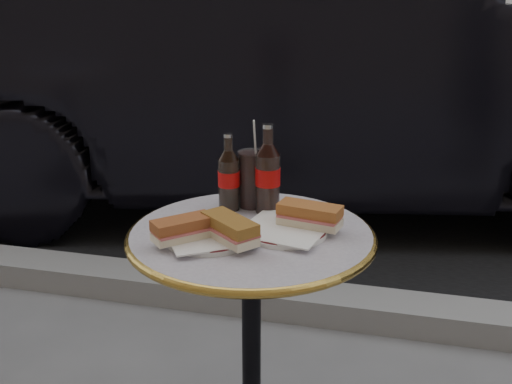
% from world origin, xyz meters
% --- Properties ---
extents(asphalt_road, '(40.00, 8.00, 0.00)m').
position_xyz_m(asphalt_road, '(0.00, 5.00, 0.00)').
color(asphalt_road, black).
rests_on(asphalt_road, ground).
extents(curb, '(40.00, 0.20, 0.12)m').
position_xyz_m(curb, '(0.00, 0.90, 0.05)').
color(curb, gray).
rests_on(curb, ground).
extents(bistro_table, '(0.62, 0.62, 0.73)m').
position_xyz_m(bistro_table, '(0.00, 0.00, 0.37)').
color(bistro_table, '#BAB2C4').
rests_on(bistro_table, ground).
extents(plate_left, '(0.27, 0.27, 0.01)m').
position_xyz_m(plate_left, '(-0.09, -0.07, 0.74)').
color(plate_left, silver).
rests_on(plate_left, bistro_table).
extents(plate_right, '(0.27, 0.27, 0.01)m').
position_xyz_m(plate_right, '(0.08, 0.01, 0.74)').
color(plate_right, white).
rests_on(plate_right, bistro_table).
extents(sandwich_left_a, '(0.15, 0.15, 0.05)m').
position_xyz_m(sandwich_left_a, '(-0.14, -0.11, 0.77)').
color(sandwich_left_a, brown).
rests_on(sandwich_left_a, plate_left).
extents(sandwich_left_b, '(0.17, 0.15, 0.05)m').
position_xyz_m(sandwich_left_b, '(-0.03, -0.09, 0.77)').
color(sandwich_left_b, brown).
rests_on(sandwich_left_b, plate_left).
extents(sandwich_right, '(0.17, 0.10, 0.05)m').
position_xyz_m(sandwich_right, '(0.14, 0.04, 0.77)').
color(sandwich_right, '#A05A28').
rests_on(sandwich_right, plate_right).
extents(cola_bottle_left, '(0.08, 0.08, 0.21)m').
position_xyz_m(cola_bottle_left, '(-0.10, 0.14, 0.84)').
color(cola_bottle_left, black).
rests_on(cola_bottle_left, bistro_table).
extents(cola_bottle_right, '(0.08, 0.08, 0.24)m').
position_xyz_m(cola_bottle_right, '(0.01, 0.14, 0.85)').
color(cola_bottle_right, black).
rests_on(cola_bottle_right, bistro_table).
extents(cola_glass, '(0.10, 0.10, 0.16)m').
position_xyz_m(cola_glass, '(-0.04, 0.18, 0.81)').
color(cola_glass, black).
rests_on(cola_glass, bistro_table).
extents(parked_car, '(2.56, 5.01, 1.57)m').
position_xyz_m(parked_car, '(-0.26, 2.29, 0.78)').
color(parked_car, black).
rests_on(parked_car, ground).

